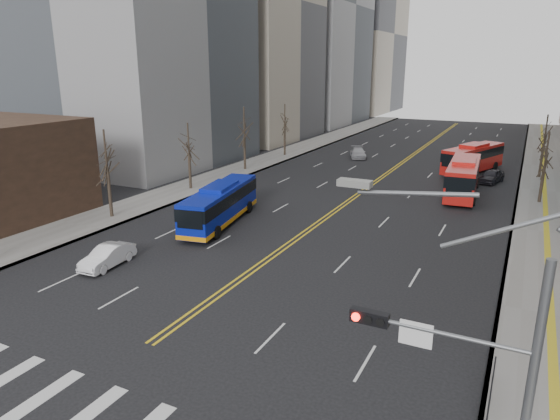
# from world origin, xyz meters

# --- Properties ---
(ground) EXTENTS (220.00, 220.00, 0.00)m
(ground) POSITION_xyz_m (0.00, 0.00, 0.00)
(ground) COLOR black
(sidewalk_right) EXTENTS (7.00, 130.00, 0.15)m
(sidewalk_right) POSITION_xyz_m (17.50, 45.00, 0.07)
(sidewalk_right) COLOR gray
(sidewalk_right) RESTS_ON ground
(sidewalk_left) EXTENTS (5.00, 130.00, 0.15)m
(sidewalk_left) POSITION_xyz_m (-16.50, 45.00, 0.07)
(sidewalk_left) COLOR gray
(sidewalk_left) RESTS_ON ground
(crosswalk) EXTENTS (26.70, 4.00, 0.01)m
(crosswalk) POSITION_xyz_m (0.00, 0.00, 0.01)
(crosswalk) COLOR silver
(crosswalk) RESTS_ON ground
(centerline) EXTENTS (0.55, 100.00, 0.01)m
(centerline) POSITION_xyz_m (0.00, 55.00, 0.01)
(centerline) COLOR gold
(centerline) RESTS_ON ground
(signal_mast) EXTENTS (5.37, 0.37, 9.39)m
(signal_mast) POSITION_xyz_m (13.77, 2.00, 4.86)
(signal_mast) COLOR slate
(signal_mast) RESTS_ON ground
(pedestrian_railing) EXTENTS (0.06, 6.06, 1.02)m
(pedestrian_railing) POSITION_xyz_m (14.30, 6.00, 0.82)
(pedestrian_railing) COLOR black
(pedestrian_railing) RESTS_ON sidewalk_right
(street_trees) EXTENTS (35.20, 47.20, 7.60)m
(street_trees) POSITION_xyz_m (-7.18, 34.55, 4.87)
(street_trees) COLOR #2D221C
(street_trees) RESTS_ON ground
(blue_bus) EXTENTS (4.32, 11.26, 3.23)m
(blue_bus) POSITION_xyz_m (-6.99, 21.77, 1.69)
(blue_bus) COLOR #0B1CA6
(blue_bus) RESTS_ON ground
(red_bus_near) EXTENTS (3.33, 11.41, 3.58)m
(red_bus_near) POSITION_xyz_m (9.16, 40.03, 1.99)
(red_bus_near) COLOR red
(red_bus_near) RESTS_ON ground
(red_bus_far) EXTENTS (6.04, 11.00, 3.43)m
(red_bus_far) POSITION_xyz_m (8.85, 51.75, 1.91)
(red_bus_far) COLOR red
(red_bus_far) RESTS_ON ground
(car_white) EXTENTS (1.70, 4.14, 1.34)m
(car_white) POSITION_xyz_m (-8.53, 11.07, 0.67)
(car_white) COLOR white
(car_white) RESTS_ON ground
(car_dark_mid) EXTENTS (2.75, 4.60, 1.47)m
(car_dark_mid) POSITION_xyz_m (11.33, 47.05, 0.73)
(car_dark_mid) COLOR black
(car_dark_mid) RESTS_ON ground
(car_silver) EXTENTS (3.62, 5.17, 1.39)m
(car_silver) POSITION_xyz_m (-6.31, 55.10, 0.70)
(car_silver) COLOR #A2A2A7
(car_silver) RESTS_ON ground
(car_dark_far) EXTENTS (2.28, 4.55, 1.24)m
(car_dark_far) POSITION_xyz_m (9.03, 63.05, 0.62)
(car_dark_far) COLOR black
(car_dark_far) RESTS_ON ground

